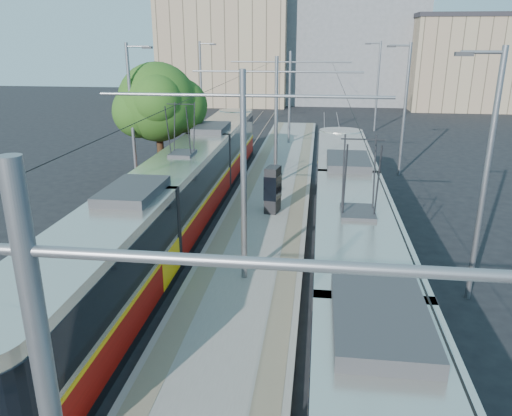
# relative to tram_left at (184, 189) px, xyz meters

# --- Properties ---
(platform) EXTENTS (4.00, 50.00, 0.30)m
(platform) POSITION_rel_tram_left_xyz_m (3.60, 3.36, -1.56)
(platform) COLOR gray
(platform) RESTS_ON ground
(tactile_strip_left) EXTENTS (0.70, 50.00, 0.01)m
(tactile_strip_left) POSITION_rel_tram_left_xyz_m (2.15, 3.36, -1.40)
(tactile_strip_left) COLOR gray
(tactile_strip_left) RESTS_ON platform
(tactile_strip_right) EXTENTS (0.70, 50.00, 0.01)m
(tactile_strip_right) POSITION_rel_tram_left_xyz_m (5.05, 3.36, -1.40)
(tactile_strip_right) COLOR gray
(tactile_strip_right) RESTS_ON platform
(rails) EXTENTS (8.71, 70.00, 0.03)m
(rails) POSITION_rel_tram_left_xyz_m (3.60, 3.36, -1.69)
(rails) COLOR gray
(rails) RESTS_ON ground
(tram_left) EXTENTS (2.43, 30.79, 5.50)m
(tram_left) POSITION_rel_tram_left_xyz_m (0.00, 0.00, 0.00)
(tram_left) COLOR black
(tram_left) RESTS_ON ground
(tram_right) EXTENTS (2.43, 30.22, 5.50)m
(tram_right) POSITION_rel_tram_left_xyz_m (7.20, -7.09, 0.15)
(tram_right) COLOR black
(tram_right) RESTS_ON ground
(catenary) EXTENTS (9.20, 70.00, 7.00)m
(catenary) POSITION_rel_tram_left_xyz_m (3.60, 0.52, 2.82)
(catenary) COLOR slate
(catenary) RESTS_ON platform
(street_lamps) EXTENTS (15.18, 38.22, 8.00)m
(street_lamps) POSITION_rel_tram_left_xyz_m (3.60, 7.36, 2.48)
(street_lamps) COLOR slate
(street_lamps) RESTS_ON ground
(shelter) EXTENTS (0.79, 1.09, 2.20)m
(shelter) POSITION_rel_tram_left_xyz_m (3.91, 1.39, -0.26)
(shelter) COLOR black
(shelter) RESTS_ON platform
(tree) EXTENTS (4.82, 4.46, 7.01)m
(tree) POSITION_rel_tram_left_xyz_m (-2.74, 6.29, 3.03)
(tree) COLOR #382314
(tree) RESTS_ON ground
(building_left) EXTENTS (16.32, 12.24, 14.50)m
(building_left) POSITION_rel_tram_left_xyz_m (-6.40, 46.36, 5.55)
(building_left) COLOR gray
(building_left) RESTS_ON ground
(building_centre) EXTENTS (18.36, 14.28, 17.25)m
(building_centre) POSITION_rel_tram_left_xyz_m (9.60, 50.36, 6.93)
(building_centre) COLOR gray
(building_centre) RESTS_ON ground
(building_right) EXTENTS (14.28, 10.20, 11.01)m
(building_right) POSITION_rel_tram_left_xyz_m (23.60, 44.36, 3.81)
(building_right) COLOR gray
(building_right) RESTS_ON ground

